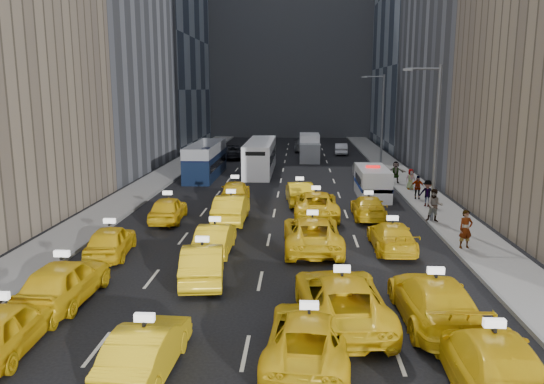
% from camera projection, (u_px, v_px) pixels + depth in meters
% --- Properties ---
extents(ground, '(160.00, 160.00, 0.00)m').
position_uv_depth(ground, '(256.00, 300.00, 19.68)').
color(ground, black).
rests_on(ground, ground).
extents(sidewalk_west, '(3.00, 90.00, 0.15)m').
position_uv_depth(sidewalk_west, '(156.00, 181.00, 44.70)').
color(sidewalk_west, gray).
rests_on(sidewalk_west, ground).
extents(sidewalk_east, '(3.00, 90.00, 0.15)m').
position_uv_depth(sidewalk_east, '(408.00, 183.00, 43.64)').
color(sidewalk_east, gray).
rests_on(sidewalk_east, ground).
extents(curb_west, '(0.15, 90.00, 0.18)m').
position_uv_depth(curb_west, '(173.00, 181.00, 44.63)').
color(curb_west, slate).
rests_on(curb_west, ground).
extents(curb_east, '(0.15, 90.00, 0.18)m').
position_uv_depth(curb_east, '(390.00, 183.00, 43.71)').
color(curb_east, slate).
rests_on(curb_east, ground).
extents(building_backdrop, '(30.00, 12.00, 40.00)m').
position_uv_depth(building_backdrop, '(291.00, 12.00, 86.40)').
color(building_backdrop, slate).
rests_on(building_backdrop, ground).
extents(streetlight_near, '(2.15, 0.22, 9.00)m').
position_uv_depth(streetlight_near, '(434.00, 139.00, 30.03)').
color(streetlight_near, '#595B60').
rests_on(streetlight_near, ground).
extents(streetlight_far, '(2.15, 0.22, 9.00)m').
position_uv_depth(streetlight_far, '(381.00, 119.00, 49.63)').
color(streetlight_far, '#595B60').
rests_on(streetlight_far, ground).
extents(taxi_0, '(1.98, 4.63, 1.56)m').
position_uv_depth(taxi_0, '(3.00, 328.00, 15.65)').
color(taxi_0, yellow).
rests_on(taxi_0, ground).
extents(taxi_1, '(1.71, 4.36, 1.41)m').
position_uv_depth(taxi_1, '(146.00, 349.00, 14.52)').
color(taxi_1, yellow).
rests_on(taxi_1, ground).
extents(taxi_2, '(2.75, 5.27, 1.42)m').
position_uv_depth(taxi_2, '(309.00, 335.00, 15.32)').
color(taxi_2, yellow).
rests_on(taxi_2, ground).
extents(taxi_3, '(2.46, 5.65, 1.62)m').
position_uv_depth(taxi_3, '(491.00, 360.00, 13.72)').
color(taxi_3, yellow).
rests_on(taxi_3, ground).
extents(taxi_4, '(2.09, 4.89, 1.65)m').
position_uv_depth(taxi_4, '(64.00, 281.00, 19.32)').
color(taxi_4, yellow).
rests_on(taxi_4, ground).
extents(taxi_5, '(2.21, 4.83, 1.54)m').
position_uv_depth(taxi_5, '(203.00, 262.00, 21.55)').
color(taxi_5, yellow).
rests_on(taxi_5, ground).
extents(taxi_6, '(3.25, 6.22, 1.67)m').
position_uv_depth(taxi_6, '(341.00, 299.00, 17.65)').
color(taxi_6, yellow).
rests_on(taxi_6, ground).
extents(taxi_7, '(2.42, 5.67, 1.63)m').
position_uv_depth(taxi_7, '(434.00, 300.00, 17.60)').
color(taxi_7, yellow).
rests_on(taxi_7, ground).
extents(taxi_8, '(2.20, 4.50, 1.48)m').
position_uv_depth(taxi_8, '(111.00, 241.00, 24.72)').
color(taxi_8, yellow).
rests_on(taxi_8, ground).
extents(taxi_9, '(1.51, 4.32, 1.42)m').
position_uv_depth(taxi_9, '(215.00, 238.00, 25.27)').
color(taxi_9, yellow).
rests_on(taxi_9, ground).
extents(taxi_10, '(2.90, 5.94, 1.63)m').
position_uv_depth(taxi_10, '(312.00, 233.00, 25.76)').
color(taxi_10, yellow).
rests_on(taxi_10, ground).
extents(taxi_11, '(1.97, 4.77, 1.38)m').
position_uv_depth(taxi_11, '(392.00, 236.00, 25.65)').
color(taxi_11, yellow).
rests_on(taxi_11, ground).
extents(taxi_12, '(1.97, 4.48, 1.50)m').
position_uv_depth(taxi_12, '(168.00, 209.00, 31.19)').
color(taxi_12, yellow).
rests_on(taxi_12, ground).
extents(taxi_13, '(1.74, 4.91, 1.61)m').
position_uv_depth(taxi_13, '(231.00, 208.00, 31.07)').
color(taxi_13, yellow).
rests_on(taxi_13, ground).
extents(taxi_14, '(2.68, 5.73, 1.59)m').
position_uv_depth(taxi_14, '(316.00, 204.00, 32.31)').
color(taxi_14, yellow).
rests_on(taxi_14, ground).
extents(taxi_15, '(1.98, 4.70, 1.35)m').
position_uv_depth(taxi_15, '(368.00, 207.00, 32.01)').
color(taxi_15, yellow).
rests_on(taxi_15, ground).
extents(taxi_16, '(2.18, 4.86, 1.62)m').
position_uv_depth(taxi_16, '(235.00, 192.00, 36.10)').
color(taxi_16, yellow).
rests_on(taxi_16, ground).
extents(taxi_17, '(2.06, 4.79, 1.53)m').
position_uv_depth(taxi_17, '(300.00, 193.00, 35.92)').
color(taxi_17, yellow).
rests_on(taxi_17, ground).
extents(nypd_van, '(2.47, 5.52, 2.31)m').
position_uv_depth(nypd_van, '(372.00, 183.00, 38.07)').
color(nypd_van, silver).
rests_on(nypd_van, ground).
extents(double_decker, '(2.93, 10.16, 2.92)m').
position_uv_depth(double_decker, '(206.00, 160.00, 47.12)').
color(double_decker, black).
rests_on(double_decker, ground).
extents(city_bus, '(3.85, 11.58, 2.94)m').
position_uv_depth(city_bus, '(260.00, 157.00, 49.52)').
color(city_bus, white).
rests_on(city_bus, ground).
extents(box_truck, '(2.95, 6.42, 2.83)m').
position_uv_depth(box_truck, '(309.00, 148.00, 57.50)').
color(box_truck, white).
rests_on(box_truck, ground).
extents(misc_car_0, '(1.65, 4.36, 1.42)m').
position_uv_depth(misc_car_0, '(362.00, 170.00, 46.30)').
color(misc_car_0, '#999CA0').
rests_on(misc_car_0, ground).
extents(misc_car_1, '(3.21, 5.82, 1.54)m').
position_uv_depth(misc_car_1, '(233.00, 152.00, 59.08)').
color(misc_car_1, black).
rests_on(misc_car_1, ground).
extents(misc_car_2, '(2.36, 5.77, 1.67)m').
position_uv_depth(misc_car_2, '(304.00, 145.00, 65.88)').
color(misc_car_2, slate).
rests_on(misc_car_2, ground).
extents(misc_car_3, '(2.17, 4.35, 1.42)m').
position_uv_depth(misc_car_3, '(262.00, 149.00, 62.30)').
color(misc_car_3, black).
rests_on(misc_car_3, ground).
extents(misc_car_4, '(1.66, 4.19, 1.36)m').
position_uv_depth(misc_car_4, '(341.00, 149.00, 62.84)').
color(misc_car_4, '#B1B2B9').
rests_on(misc_car_4, ground).
extents(pedestrian_0, '(0.77, 0.59, 1.88)m').
position_uv_depth(pedestrian_0, '(466.00, 229.00, 25.41)').
color(pedestrian_0, gray).
rests_on(pedestrian_0, sidewalk_east).
extents(pedestrian_1, '(1.02, 0.71, 1.91)m').
position_uv_depth(pedestrian_1, '(435.00, 205.00, 30.50)').
color(pedestrian_1, gray).
rests_on(pedestrian_1, sidewalk_east).
extents(pedestrian_2, '(1.21, 0.86, 1.73)m').
position_uv_depth(pedestrian_2, '(427.00, 193.00, 34.48)').
color(pedestrian_2, gray).
rests_on(pedestrian_2, sidewalk_east).
extents(pedestrian_3, '(0.99, 0.52, 1.63)m').
position_uv_depth(pedestrian_3, '(417.00, 187.00, 36.82)').
color(pedestrian_3, gray).
rests_on(pedestrian_3, sidewalk_east).
extents(pedestrian_4, '(0.82, 0.54, 1.56)m').
position_uv_depth(pedestrian_4, '(411.00, 179.00, 40.35)').
color(pedestrian_4, gray).
rests_on(pedestrian_4, sidewalk_east).
extents(pedestrian_5, '(1.68, 0.67, 1.76)m').
position_uv_depth(pedestrian_5, '(396.00, 172.00, 43.11)').
color(pedestrian_5, gray).
rests_on(pedestrian_5, sidewalk_east).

